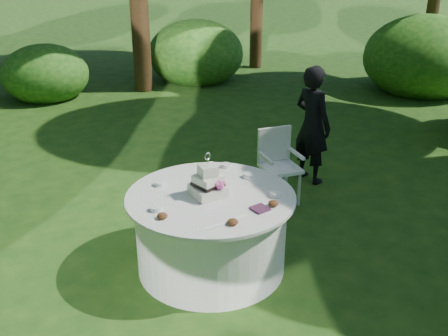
% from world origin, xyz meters
% --- Properties ---
extents(ground, '(80.00, 80.00, 0.00)m').
position_xyz_m(ground, '(0.00, 0.00, 0.00)').
color(ground, '#173C10').
rests_on(ground, ground).
extents(napkins, '(0.14, 0.14, 0.02)m').
position_xyz_m(napkins, '(0.18, -0.48, 0.78)').
color(napkins, '#4E2140').
rests_on(napkins, table).
extents(feather_plume, '(0.48, 0.07, 0.01)m').
position_xyz_m(feather_plume, '(-0.20, -0.49, 0.78)').
color(feather_plume, white).
rests_on(feather_plume, table).
extents(guest, '(0.39, 0.57, 1.52)m').
position_xyz_m(guest, '(2.19, 0.92, 0.76)').
color(guest, black).
rests_on(guest, ground).
extents(table, '(1.56, 1.56, 0.77)m').
position_xyz_m(table, '(0.00, 0.00, 0.39)').
color(table, white).
rests_on(table, ground).
extents(cake, '(0.30, 0.31, 0.42)m').
position_xyz_m(cake, '(-0.02, 0.00, 0.88)').
color(cake, silver).
rests_on(cake, table).
extents(chair, '(0.52, 0.52, 0.89)m').
position_xyz_m(chair, '(1.47, 0.73, 0.52)').
color(chair, white).
rests_on(chair, ground).
extents(votives, '(1.17, 0.92, 0.04)m').
position_xyz_m(votives, '(0.13, 0.13, 0.79)').
color(votives, white).
rests_on(votives, table).
extents(petal_cups, '(1.01, 1.09, 0.05)m').
position_xyz_m(petal_cups, '(-0.02, -0.19, 0.79)').
color(petal_cups, '#562D16').
rests_on(petal_cups, table).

